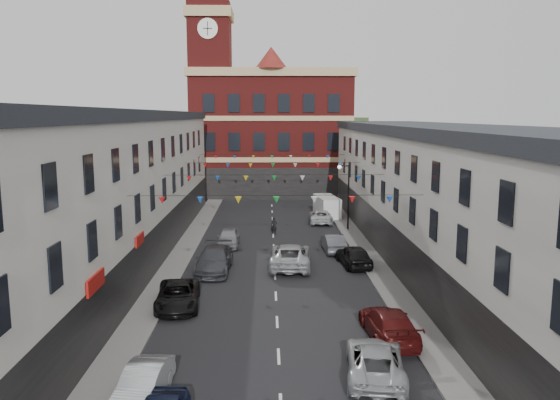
{
  "coord_description": "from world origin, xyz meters",
  "views": [
    {
      "loc": [
        -0.44,
        -34.34,
        10.37
      ],
      "look_at": [
        0.48,
        6.84,
        3.95
      ],
      "focal_mm": 35.0,
      "sensor_mm": 36.0,
      "label": 1
    }
  ],
  "objects": [
    {
      "name": "white_van",
      "position": [
        5.6,
        20.69,
        1.07
      ],
      "size": [
        2.48,
        5.04,
        2.14
      ],
      "primitive_type": "cube",
      "rotation": [
        0.0,
        0.0,
        0.13
      ],
      "color": "silver",
      "rests_on": "ground"
    },
    {
      "name": "clock_tower",
      "position": [
        -7.5,
        35.0,
        14.93
      ],
      "size": [
        5.6,
        5.6,
        30.0
      ],
      "color": "maroon",
      "rests_on": "ground"
    },
    {
      "name": "car_right_b",
      "position": [
        3.82,
        -13.9,
        0.67
      ],
      "size": [
        2.88,
        5.11,
        1.35
      ],
      "primitive_type": "imported",
      "rotation": [
        0.0,
        0.0,
        3.01
      ],
      "color": "#9A9EA1",
      "rests_on": "ground"
    },
    {
      "name": "moving_car",
      "position": [
        1.08,
        2.08,
        0.82
      ],
      "size": [
        3.09,
        6.08,
        1.65
      ],
      "primitive_type": "imported",
      "rotation": [
        0.0,
        0.0,
        3.08
      ],
      "color": "#A4A7AB",
      "rests_on": "ground"
    },
    {
      "name": "car_right_c",
      "position": [
        5.18,
        -10.23,
        0.73
      ],
      "size": [
        2.28,
        5.15,
        1.47
      ],
      "primitive_type": "imported",
      "rotation": [
        0.0,
        0.0,
        3.19
      ],
      "color": "#4D100F",
      "rests_on": "ground"
    },
    {
      "name": "car_right_f",
      "position": [
        4.68,
        17.64,
        0.64
      ],
      "size": [
        2.37,
        4.73,
        1.29
      ],
      "primitive_type": "imported",
      "rotation": [
        0.0,
        0.0,
        3.09
      ],
      "color": "silver",
      "rests_on": "ground"
    },
    {
      "name": "car_right_d",
      "position": [
        5.5,
        2.22,
        0.75
      ],
      "size": [
        2.27,
        4.57,
        1.5
      ],
      "primitive_type": "imported",
      "rotation": [
        0.0,
        0.0,
        3.26
      ],
      "color": "black",
      "rests_on": "ground"
    },
    {
      "name": "car_left_b",
      "position": [
        -5.04,
        -15.56,
        0.64
      ],
      "size": [
        1.78,
        4.03,
        1.29
      ],
      "primitive_type": "imported",
      "rotation": [
        0.0,
        0.0,
        -0.11
      ],
      "color": "#A9ADB1",
      "rests_on": "ground"
    },
    {
      "name": "car_left_d",
      "position": [
        -4.06,
        1.14,
        0.8
      ],
      "size": [
        2.4,
        5.57,
        1.6
      ],
      "primitive_type": "imported",
      "rotation": [
        0.0,
        0.0,
        -0.03
      ],
      "color": "#36383D",
      "rests_on": "ground"
    },
    {
      "name": "car_right_e",
      "position": [
        4.56,
        6.39,
        0.69
      ],
      "size": [
        1.64,
        4.24,
        1.38
      ],
      "primitive_type": "imported",
      "rotation": [
        0.0,
        0.0,
        3.19
      ],
      "color": "#4E5156",
      "rests_on": "ground"
    },
    {
      "name": "car_left_c",
      "position": [
        -5.37,
        -5.74,
        0.68
      ],
      "size": [
        2.67,
        5.04,
        1.35
      ],
      "primitive_type": "imported",
      "rotation": [
        0.0,
        0.0,
        0.09
      ],
      "color": "black",
      "rests_on": "ground"
    },
    {
      "name": "pavement_left",
      "position": [
        -6.9,
        2.0,
        0.07
      ],
      "size": [
        1.8,
        64.0,
        0.15
      ],
      "primitive_type": "cube",
      "color": "#605E5B",
      "rests_on": "ground"
    },
    {
      "name": "distant_hill",
      "position": [
        -4.0,
        62.0,
        5.0
      ],
      "size": [
        40.0,
        14.0,
        10.0
      ],
      "primitive_type": "cube",
      "color": "#2E4620",
      "rests_on": "ground"
    },
    {
      "name": "terrace_right",
      "position": [
        11.78,
        1.0,
        4.85
      ],
      "size": [
        8.4,
        56.0,
        9.7
      ],
      "color": "silver",
      "rests_on": "ground"
    },
    {
      "name": "pavement_right",
      "position": [
        6.9,
        2.0,
        0.07
      ],
      "size": [
        1.8,
        64.0,
        0.15
      ],
      "primitive_type": "cube",
      "color": "#605E5B",
      "rests_on": "ground"
    },
    {
      "name": "pedestrian",
      "position": [
        0.07,
        12.47,
        0.77
      ],
      "size": [
        0.63,
        0.48,
        1.54
      ],
      "primitive_type": "imported",
      "rotation": [
        0.0,
        0.0,
        -0.2
      ],
      "color": "black",
      "rests_on": "ground"
    },
    {
      "name": "street_lamp",
      "position": [
        6.55,
        14.0,
        3.9
      ],
      "size": [
        1.1,
        0.36,
        6.0
      ],
      "color": "black",
      "rests_on": "ground"
    },
    {
      "name": "terrace_left",
      "position": [
        -11.78,
        1.0,
        5.35
      ],
      "size": [
        8.4,
        56.0,
        10.7
      ],
      "color": "silver",
      "rests_on": "ground"
    },
    {
      "name": "civic_building",
      "position": [
        0.0,
        37.95,
        8.14
      ],
      "size": [
        20.6,
        13.3,
        18.5
      ],
      "color": "maroon",
      "rests_on": "ground"
    },
    {
      "name": "ground",
      "position": [
        0.0,
        0.0,
        0.0
      ],
      "size": [
        160.0,
        160.0,
        0.0
      ],
      "primitive_type": "plane",
      "color": "black",
      "rests_on": "ground"
    },
    {
      "name": "car_left_e",
      "position": [
        -3.6,
        8.25,
        0.72
      ],
      "size": [
        1.72,
        4.25,
        1.45
      ],
      "primitive_type": "imported",
      "rotation": [
        0.0,
        0.0,
        0.0
      ],
      "color": "gray",
      "rests_on": "ground"
    }
  ]
}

